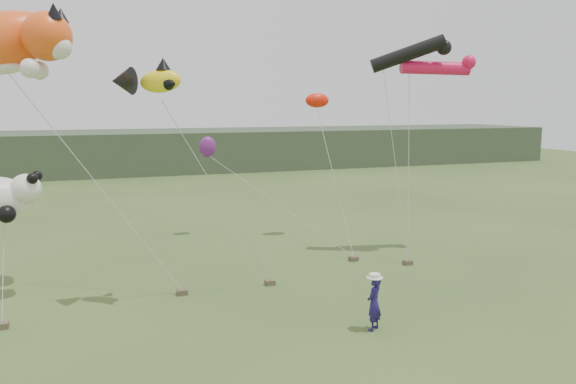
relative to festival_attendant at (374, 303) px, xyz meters
name	(u,v)px	position (x,y,z in m)	size (l,w,h in m)	color
ground	(324,337)	(-1.62, -0.03, -0.83)	(120.00, 120.00, 0.00)	#385123
headland	(121,152)	(-4.73, 44.66, 1.10)	(90.00, 13.00, 4.00)	#2D3D28
festival_attendant	(374,303)	(0.00, 0.00, 0.00)	(0.60, 0.40, 1.65)	#1F1655
sandbag_anchors	(261,281)	(-1.93, 5.34, -0.73)	(15.59, 3.45, 0.19)	brown
cat_kite	(3,44)	(-10.49, 8.58, 8.00)	(6.19, 3.30, 3.57)	#FF5516
fish_kite	(147,80)	(-5.92, 4.71, 6.66)	(2.50, 1.64, 1.19)	yellow
tube_kites	(427,59)	(6.63, 7.80, 7.87)	(4.80, 1.96, 1.75)	black
panda_kite	(0,198)	(-10.77, 6.92, 2.71)	(2.72, 1.76, 1.69)	white
misc_kites	(268,121)	(0.80, 13.04, 5.03)	(6.28, 2.59, 3.24)	red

